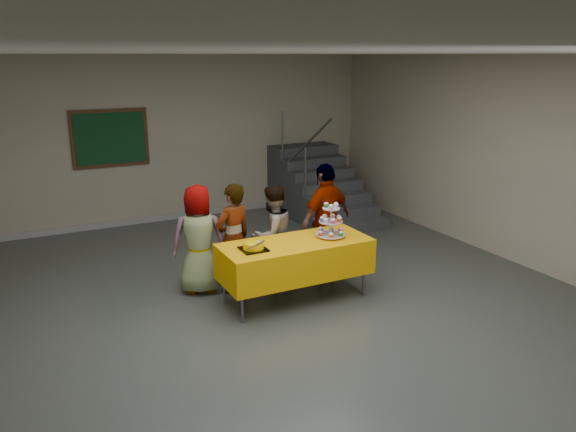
# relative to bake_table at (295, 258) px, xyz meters

# --- Properties ---
(room_shell) EXTENTS (10.00, 10.04, 3.02)m
(room_shell) POSITION_rel_bake_table_xyz_m (-0.45, -0.71, 1.57)
(room_shell) COLOR #4C514C
(room_shell) RESTS_ON ground
(bake_table) EXTENTS (1.88, 0.78, 0.77)m
(bake_table) POSITION_rel_bake_table_xyz_m (0.00, 0.00, 0.00)
(bake_table) COLOR #595960
(bake_table) RESTS_ON ground
(cupcake_stand) EXTENTS (0.38, 0.38, 0.44)m
(cupcake_stand) POSITION_rel_bake_table_xyz_m (0.49, -0.02, 0.39)
(cupcake_stand) COLOR silver
(cupcake_stand) RESTS_ON bake_table
(bear_cake) EXTENTS (0.32, 0.36, 0.12)m
(bear_cake) POSITION_rel_bake_table_xyz_m (-0.58, -0.04, 0.27)
(bear_cake) COLOR black
(bear_cake) RESTS_ON bake_table
(schoolchild_a) EXTENTS (0.81, 0.66, 1.43)m
(schoolchild_a) POSITION_rel_bake_table_xyz_m (-0.98, 0.79, 0.16)
(schoolchild_a) COLOR slate
(schoolchild_a) RESTS_ON ground
(schoolchild_b) EXTENTS (0.60, 0.48, 1.44)m
(schoolchild_b) POSITION_rel_bake_table_xyz_m (-0.57, 0.63, 0.16)
(schoolchild_b) COLOR slate
(schoolchild_b) RESTS_ON ground
(schoolchild_c) EXTENTS (0.77, 0.67, 1.35)m
(schoolchild_c) POSITION_rel_bake_table_xyz_m (-0.01, 0.64, 0.12)
(schoolchild_c) COLOR slate
(schoolchild_c) RESTS_ON ground
(schoolchild_d) EXTENTS (1.00, 0.65, 1.58)m
(schoolchild_d) POSITION_rel_bake_table_xyz_m (0.79, 0.59, 0.24)
(schoolchild_d) COLOR slate
(schoolchild_d) RESTS_ON ground
(staircase) EXTENTS (1.30, 2.40, 2.04)m
(staircase) POSITION_rel_bake_table_xyz_m (2.24, 3.40, -0.07)
(staircase) COLOR #424447
(staircase) RESTS_ON ground
(noticeboard) EXTENTS (1.30, 0.05, 1.00)m
(noticeboard) POSITION_rel_bake_table_xyz_m (-1.40, 4.23, 1.04)
(noticeboard) COLOR #472B16
(noticeboard) RESTS_ON ground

